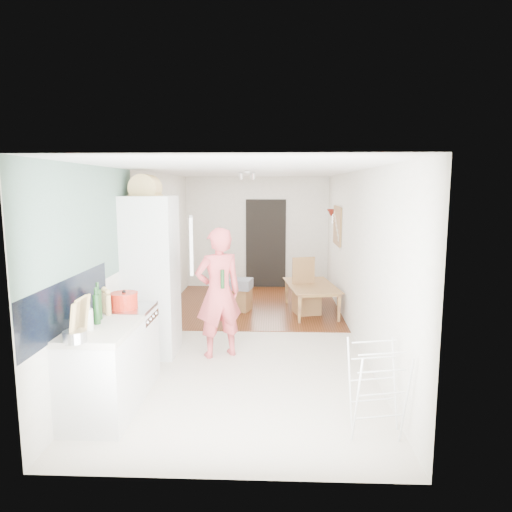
# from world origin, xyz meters

# --- Properties ---
(room_shell) EXTENTS (3.20, 7.00, 2.50)m
(room_shell) POSITION_xyz_m (0.00, 0.00, 1.25)
(room_shell) COLOR silver
(room_shell) RESTS_ON ground
(floor) EXTENTS (3.20, 7.00, 0.01)m
(floor) POSITION_xyz_m (0.00, 0.00, 0.00)
(floor) COLOR beige
(floor) RESTS_ON ground
(wood_floor_overlay) EXTENTS (3.20, 3.30, 0.01)m
(wood_floor_overlay) POSITION_xyz_m (0.00, 1.85, 0.01)
(wood_floor_overlay) COLOR maroon
(wood_floor_overlay) RESTS_ON room_shell
(sage_wall_panel) EXTENTS (0.02, 3.00, 1.30)m
(sage_wall_panel) POSITION_xyz_m (-1.59, -2.00, 1.85)
(sage_wall_panel) COLOR slate
(sage_wall_panel) RESTS_ON room_shell
(tile_splashback) EXTENTS (0.02, 1.90, 0.50)m
(tile_splashback) POSITION_xyz_m (-1.59, -2.55, 1.15)
(tile_splashback) COLOR black
(tile_splashback) RESTS_ON room_shell
(doorway_recess) EXTENTS (0.90, 0.04, 2.00)m
(doorway_recess) POSITION_xyz_m (0.20, 3.48, 1.00)
(doorway_recess) COLOR black
(doorway_recess) RESTS_ON room_shell
(base_cabinet) EXTENTS (0.60, 0.90, 0.86)m
(base_cabinet) POSITION_xyz_m (-1.30, -2.55, 0.43)
(base_cabinet) COLOR silver
(base_cabinet) RESTS_ON room_shell
(worktop) EXTENTS (0.62, 0.92, 0.06)m
(worktop) POSITION_xyz_m (-1.30, -2.55, 0.89)
(worktop) COLOR beige
(worktop) RESTS_ON room_shell
(range_cooker) EXTENTS (0.60, 0.60, 0.88)m
(range_cooker) POSITION_xyz_m (-1.30, -1.80, 0.44)
(range_cooker) COLOR silver
(range_cooker) RESTS_ON room_shell
(cooker_top) EXTENTS (0.60, 0.60, 0.04)m
(cooker_top) POSITION_xyz_m (-1.30, -1.80, 0.90)
(cooker_top) COLOR #B1B1B3
(cooker_top) RESTS_ON room_shell
(fridge_housing) EXTENTS (0.66, 0.66, 2.15)m
(fridge_housing) POSITION_xyz_m (-1.27, -0.78, 1.07)
(fridge_housing) COLOR silver
(fridge_housing) RESTS_ON room_shell
(fridge_door) EXTENTS (0.14, 0.56, 0.70)m
(fridge_door) POSITION_xyz_m (-0.66, -1.08, 1.55)
(fridge_door) COLOR silver
(fridge_door) RESTS_ON room_shell
(fridge_interior) EXTENTS (0.02, 0.52, 0.66)m
(fridge_interior) POSITION_xyz_m (-0.96, -0.78, 1.55)
(fridge_interior) COLOR white
(fridge_interior) RESTS_ON room_shell
(pinboard) EXTENTS (0.03, 0.90, 0.70)m
(pinboard) POSITION_xyz_m (1.58, 1.90, 1.55)
(pinboard) COLOR #AD7B4F
(pinboard) RESTS_ON room_shell
(pinboard_frame) EXTENTS (0.00, 0.94, 0.74)m
(pinboard_frame) POSITION_xyz_m (1.57, 1.90, 1.55)
(pinboard_frame) COLOR olive
(pinboard_frame) RESTS_ON room_shell
(wall_sconce) EXTENTS (0.18, 0.18, 0.16)m
(wall_sconce) POSITION_xyz_m (1.54, 2.55, 1.75)
(wall_sconce) COLOR maroon
(wall_sconce) RESTS_ON room_shell
(person) EXTENTS (0.89, 0.77, 2.06)m
(person) POSITION_xyz_m (-0.35, -0.84, 1.03)
(person) COLOR #D95155
(person) RESTS_ON floor
(dining_table) EXTENTS (0.86, 1.33, 0.44)m
(dining_table) POSITION_xyz_m (1.09, 1.37, 0.22)
(dining_table) COLOR olive
(dining_table) RESTS_ON floor
(dining_chair) EXTENTS (0.52, 0.52, 1.01)m
(dining_chair) POSITION_xyz_m (0.98, 1.28, 0.50)
(dining_chair) COLOR olive
(dining_chair) RESTS_ON floor
(stool) EXTENTS (0.41, 0.41, 0.43)m
(stool) POSITION_xyz_m (-0.22, 1.41, 0.21)
(stool) COLOR olive
(stool) RESTS_ON floor
(grey_drape) EXTENTS (0.47, 0.47, 0.18)m
(grey_drape) POSITION_xyz_m (-0.23, 1.37, 0.52)
(grey_drape) COLOR slate
(grey_drape) RESTS_ON stool
(drying_rack) EXTENTS (0.52, 0.48, 0.86)m
(drying_rack) POSITION_xyz_m (1.32, -2.80, 0.43)
(drying_rack) COLOR silver
(drying_rack) RESTS_ON floor
(bread_bin) EXTENTS (0.44, 0.42, 0.20)m
(bread_bin) POSITION_xyz_m (-1.33, -0.71, 2.25)
(bread_bin) COLOR #DAB371
(bread_bin) RESTS_ON fridge_housing
(red_casserole) EXTENTS (0.35, 0.35, 0.18)m
(red_casserole) POSITION_xyz_m (-1.29, -1.85, 1.01)
(red_casserole) COLOR red
(red_casserole) RESTS_ON cooker_top
(steel_pan) EXTENTS (0.22, 0.22, 0.10)m
(steel_pan) POSITION_xyz_m (-1.36, -2.98, 0.97)
(steel_pan) COLOR #B1B1B3
(steel_pan) RESTS_ON worktop
(held_bottle) EXTENTS (0.05, 0.05, 0.25)m
(held_bottle) POSITION_xyz_m (-0.28, -1.01, 1.09)
(held_bottle) COLOR #183E19
(held_bottle) RESTS_ON person
(bottle_a) EXTENTS (0.09, 0.09, 0.31)m
(bottle_a) POSITION_xyz_m (-1.41, -2.28, 1.08)
(bottle_a) COLOR #183E19
(bottle_a) RESTS_ON worktop
(bottle_b) EXTENTS (0.08, 0.08, 0.30)m
(bottle_b) POSITION_xyz_m (-1.37, -2.45, 1.07)
(bottle_b) COLOR #183E19
(bottle_b) RESTS_ON worktop
(bottle_c) EXTENTS (0.09, 0.09, 0.21)m
(bottle_c) POSITION_xyz_m (-1.37, -2.64, 1.02)
(bottle_c) COLOR silver
(bottle_c) RESTS_ON worktop
(pepper_mill_front) EXTENTS (0.06, 0.06, 0.22)m
(pepper_mill_front) POSITION_xyz_m (-1.45, -2.02, 1.03)
(pepper_mill_front) COLOR #DAB371
(pepper_mill_front) RESTS_ON worktop
(pepper_mill_back) EXTENTS (0.07, 0.07, 0.22)m
(pepper_mill_back) POSITION_xyz_m (-1.37, -2.12, 1.03)
(pepper_mill_back) COLOR #DAB371
(pepper_mill_back) RESTS_ON worktop
(chopping_boards) EXTENTS (0.06, 0.28, 0.37)m
(chopping_boards) POSITION_xyz_m (-1.36, -2.86, 1.11)
(chopping_boards) COLOR #DAB371
(chopping_boards) RESTS_ON worktop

